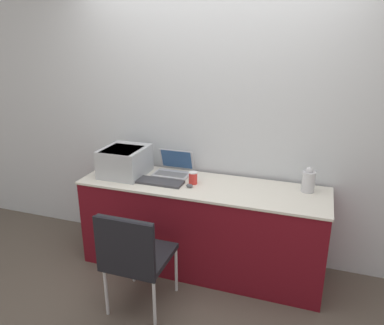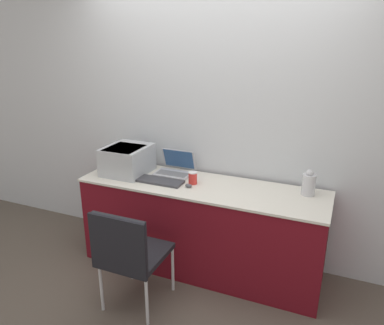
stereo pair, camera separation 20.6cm
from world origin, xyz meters
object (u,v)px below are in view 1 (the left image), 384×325
object	(u,v)px
laptop_left	(173,169)
external_keyboard	(159,182)
printer	(125,160)
chair	(133,253)
coffee_cup	(193,178)
mouse	(190,186)
metal_pitcher	(308,181)

from	to	relation	value
laptop_left	external_keyboard	world-z (taller)	laptop_left
printer	chair	size ratio (longest dim) A/B	0.50
external_keyboard	chair	size ratio (longest dim) A/B	0.50
coffee_cup	mouse	xyz separation A→B (m)	(-0.00, -0.09, -0.04)
coffee_cup	mouse	bearing A→B (deg)	-90.11
laptop_left	chair	bearing A→B (deg)	-86.98
printer	external_keyboard	world-z (taller)	printer
mouse	coffee_cup	bearing A→B (deg)	89.89
coffee_cup	printer	bearing A→B (deg)	179.04
external_keyboard	chair	distance (m)	0.72
external_keyboard	chair	world-z (taller)	chair
coffee_cup	chair	xyz separation A→B (m)	(-0.20, -0.74, -0.33)
external_keyboard	metal_pitcher	bearing A→B (deg)	10.65
printer	chair	xyz separation A→B (m)	(0.46, -0.75, -0.41)
laptop_left	external_keyboard	bearing A→B (deg)	-97.10
printer	metal_pitcher	xyz separation A→B (m)	(1.59, 0.14, -0.04)
laptop_left	coffee_cup	distance (m)	0.30
laptop_left	coffee_cup	bearing A→B (deg)	-33.94
external_keyboard	coffee_cup	world-z (taller)	coffee_cup
laptop_left	metal_pitcher	size ratio (longest dim) A/B	1.53
chair	external_keyboard	bearing A→B (deg)	96.80
printer	laptop_left	world-z (taller)	printer
metal_pitcher	laptop_left	bearing A→B (deg)	179.04
printer	chair	bearing A→B (deg)	-58.72
external_keyboard	metal_pitcher	world-z (taller)	metal_pitcher
external_keyboard	chair	bearing A→B (deg)	-83.20
coffee_cup	mouse	world-z (taller)	coffee_cup
mouse	metal_pitcher	world-z (taller)	metal_pitcher
external_keyboard	coffee_cup	xyz separation A→B (m)	(0.28, 0.08, 0.04)
printer	external_keyboard	distance (m)	0.41
mouse	chair	size ratio (longest dim) A/B	0.07
laptop_left	coffee_cup	size ratio (longest dim) A/B	3.04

